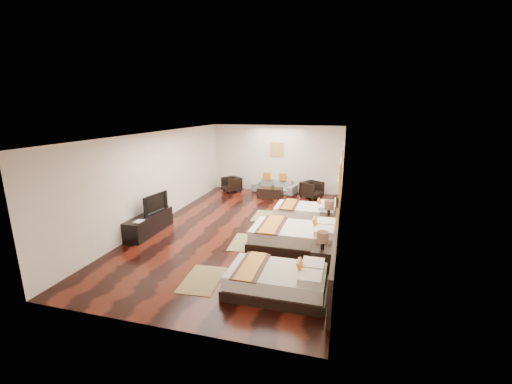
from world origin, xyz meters
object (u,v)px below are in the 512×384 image
(book, at_px, (135,221))
(sofa, at_px, (275,186))
(armchair_left, at_px, (232,184))
(table_plant, at_px, (273,185))
(bed_mid, at_px, (295,237))
(coffee_table, at_px, (270,193))
(bed_far, at_px, (306,213))
(tv, at_px, (153,203))
(bed_near, at_px, (278,281))
(nightstand_b, at_px, (328,222))
(figurine, at_px, (162,202))
(nightstand_a, at_px, (322,257))
(tv_console, at_px, (149,224))
(armchair_right, at_px, (312,190))

(book, height_order, sofa, book)
(armchair_left, relative_size, table_plant, 2.76)
(bed_mid, distance_m, coffee_table, 4.88)
(bed_far, relative_size, book, 6.71)
(table_plant, bearing_deg, tv, -120.23)
(bed_mid, bearing_deg, bed_near, -90.10)
(nightstand_b, xyz_separation_m, coffee_table, (-2.46, 3.32, -0.14))
(book, distance_m, figurine, 1.36)
(nightstand_a, height_order, figurine, nightstand_a)
(tv_console, bearing_deg, bed_near, -26.96)
(nightstand_b, xyz_separation_m, tv_console, (-4.95, -1.33, -0.06))
(bed_near, bearing_deg, bed_mid, 89.90)
(nightstand_b, xyz_separation_m, book, (-4.95, -1.95, 0.23))
(figurine, distance_m, sofa, 5.42)
(bed_far, height_order, coffee_table, bed_far)
(bed_far, bearing_deg, coffee_table, 125.83)
(nightstand_b, bearing_deg, nightstand_a, -90.00)
(nightstand_b, bearing_deg, bed_near, -102.24)
(bed_near, height_order, table_plant, bed_near)
(bed_mid, bearing_deg, book, -170.55)
(bed_near, xyz_separation_m, book, (-4.19, 1.51, 0.31))
(tv_console, bearing_deg, armchair_right, 50.95)
(tv_console, relative_size, armchair_left, 2.61)
(bed_near, distance_m, tv_console, 4.71)
(figurine, relative_size, armchair_left, 0.53)
(bed_mid, relative_size, tv_console, 1.24)
(nightstand_a, xyz_separation_m, book, (-4.95, 0.40, 0.24))
(bed_near, height_order, nightstand_a, nightstand_a)
(nightstand_a, relative_size, tv, 0.93)
(bed_mid, xyz_separation_m, nightstand_a, (0.75, -1.10, 0.03))
(book, bearing_deg, coffee_table, 64.73)
(bed_near, distance_m, armchair_left, 8.14)
(nightstand_b, xyz_separation_m, armchair_left, (-4.28, 3.88, -0.02))
(sofa, xyz_separation_m, table_plant, (0.13, -0.91, 0.26))
(bed_far, distance_m, tv, 4.67)
(sofa, bearing_deg, book, -100.60)
(nightstand_b, xyz_separation_m, sofa, (-2.46, 4.20, -0.07))
(bed_mid, relative_size, nightstand_a, 2.43)
(bed_near, bearing_deg, bed_far, 90.00)
(nightstand_b, distance_m, armchair_right, 3.82)
(book, bearing_deg, figurine, 90.00)
(bed_near, relative_size, table_plant, 7.76)
(nightstand_a, bearing_deg, bed_mid, 124.27)
(armchair_right, height_order, table_plant, armchair_right)
(nightstand_a, distance_m, book, 4.97)
(tv, distance_m, table_plant, 5.11)
(tv_console, bearing_deg, book, -90.00)
(bed_near, distance_m, book, 4.47)
(bed_far, xyz_separation_m, tv_console, (-4.19, -2.28, 0.02))
(tv, bearing_deg, tv_console, 174.43)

